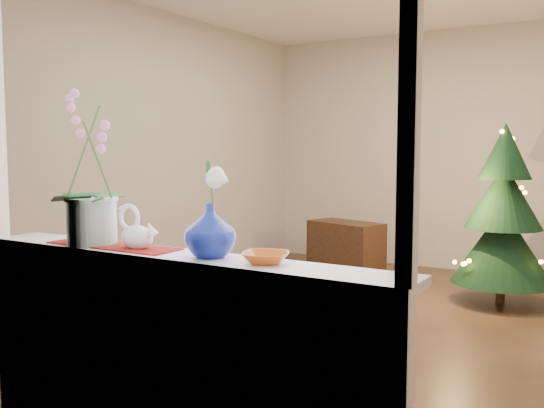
% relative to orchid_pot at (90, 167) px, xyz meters
% --- Properties ---
extents(ground, '(5.00, 5.00, 0.00)m').
position_rel_orchid_pot_xyz_m(ground, '(0.50, 2.38, -1.29)').
color(ground, '#321D14').
rests_on(ground, ground).
extents(wall_back, '(4.50, 0.10, 2.70)m').
position_rel_orchid_pot_xyz_m(wall_back, '(0.50, 4.88, 0.06)').
color(wall_back, '#BCB3A5').
rests_on(wall_back, ground).
extents(wall_front, '(4.50, 0.10, 2.70)m').
position_rel_orchid_pot_xyz_m(wall_front, '(0.50, -0.12, 0.06)').
color(wall_front, '#BCB3A5').
rests_on(wall_front, ground).
extents(wall_left, '(0.10, 5.00, 2.70)m').
position_rel_orchid_pot_xyz_m(wall_left, '(-1.75, 2.38, 0.06)').
color(wall_left, '#BCB3A5').
rests_on(wall_left, ground).
extents(window_apron, '(2.20, 0.08, 0.88)m').
position_rel_orchid_pot_xyz_m(window_apron, '(0.50, -0.08, -0.85)').
color(window_apron, white).
rests_on(window_apron, ground).
extents(windowsill, '(2.20, 0.26, 0.04)m').
position_rel_orchid_pot_xyz_m(windowsill, '(0.50, 0.01, -0.39)').
color(windowsill, white).
rests_on(windowsill, window_apron).
extents(window_frame, '(2.22, 0.06, 1.60)m').
position_rel_orchid_pot_xyz_m(window_frame, '(0.50, -0.09, 0.41)').
color(window_frame, white).
rests_on(window_frame, windowsill).
extents(runner, '(0.70, 0.20, 0.01)m').
position_rel_orchid_pot_xyz_m(runner, '(0.12, 0.01, -0.37)').
color(runner, maroon).
rests_on(runner, windowsill).
extents(orchid_pot, '(0.28, 0.28, 0.75)m').
position_rel_orchid_pot_xyz_m(orchid_pot, '(0.00, 0.00, 0.00)').
color(orchid_pot, silver).
rests_on(orchid_pot, windowsill).
extents(swan, '(0.25, 0.18, 0.19)m').
position_rel_orchid_pot_xyz_m(swan, '(0.28, 0.02, -0.28)').
color(swan, white).
rests_on(swan, windowsill).
extents(blue_vase, '(0.32, 0.32, 0.26)m').
position_rel_orchid_pot_xyz_m(blue_vase, '(0.69, 0.02, -0.24)').
color(blue_vase, navy).
rests_on(blue_vase, windowsill).
extents(lily, '(0.15, 0.08, 0.20)m').
position_rel_orchid_pot_xyz_m(lily, '(0.69, 0.02, -0.01)').
color(lily, silver).
rests_on(lily, blue_vase).
extents(paperweight, '(0.08, 0.08, 0.06)m').
position_rel_orchid_pot_xyz_m(paperweight, '(0.67, -0.02, -0.34)').
color(paperweight, silver).
rests_on(paperweight, windowsill).
extents(amber_dish, '(0.21, 0.21, 0.04)m').
position_rel_orchid_pot_xyz_m(amber_dish, '(0.97, 0.02, -0.35)').
color(amber_dish, '#AF4D15').
rests_on(amber_dish, windowsill).
extents(xmas_tree, '(1.14, 1.14, 1.60)m').
position_rel_orchid_pot_xyz_m(xmas_tree, '(1.23, 3.58, -0.49)').
color(xmas_tree, black).
rests_on(xmas_tree, ground).
extents(side_table, '(0.87, 0.60, 0.59)m').
position_rel_orchid_pot_xyz_m(side_table, '(-0.41, 3.90, -1.00)').
color(side_table, black).
rests_on(side_table, ground).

